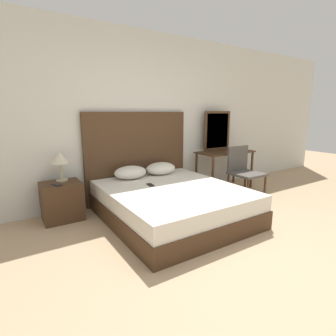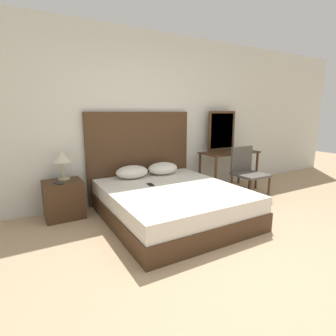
# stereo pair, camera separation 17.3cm
# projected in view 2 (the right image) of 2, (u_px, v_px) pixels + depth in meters

# --- Properties ---
(ground_plane) EXTENTS (16.00, 16.00, 0.00)m
(ground_plane) POSITION_uv_depth(u_px,v_px,m) (250.00, 269.00, 2.46)
(ground_plane) COLOR tan
(wall_back) EXTENTS (10.00, 0.06, 2.70)m
(wall_back) POSITION_uv_depth(u_px,v_px,m) (140.00, 118.00, 4.28)
(wall_back) COLOR silver
(wall_back) RESTS_ON ground_plane
(bed) EXTENTS (1.70, 1.96, 0.44)m
(bed) POSITION_uv_depth(u_px,v_px,m) (172.00, 203.00, 3.59)
(bed) COLOR #422B19
(bed) RESTS_ON ground_plane
(headboard) EXTENTS (1.79, 0.05, 1.45)m
(headboard) POSITION_uv_depth(u_px,v_px,m) (141.00, 156.00, 4.34)
(headboard) COLOR #422B19
(headboard) RESTS_ON ground_plane
(pillow_left) EXTENTS (0.50, 0.38, 0.19)m
(pillow_left) POSITION_uv_depth(u_px,v_px,m) (132.00, 172.00, 4.02)
(pillow_left) COLOR silver
(pillow_left) RESTS_ON bed
(pillow_right) EXTENTS (0.50, 0.38, 0.19)m
(pillow_right) POSITION_uv_depth(u_px,v_px,m) (163.00, 168.00, 4.29)
(pillow_right) COLOR silver
(pillow_right) RESTS_ON bed
(phone_on_bed) EXTENTS (0.09, 0.16, 0.01)m
(phone_on_bed) POSITION_uv_depth(u_px,v_px,m) (150.00, 185.00, 3.66)
(phone_on_bed) COLOR black
(phone_on_bed) RESTS_ON bed
(nightstand) EXTENTS (0.50, 0.42, 0.52)m
(nightstand) POSITION_uv_depth(u_px,v_px,m) (64.00, 199.00, 3.61)
(nightstand) COLOR #422B19
(nightstand) RESTS_ON ground_plane
(table_lamp) EXTENTS (0.26, 0.26, 0.40)m
(table_lamp) POSITION_uv_depth(u_px,v_px,m) (62.00, 158.00, 3.58)
(table_lamp) COLOR tan
(table_lamp) RESTS_ON nightstand
(phone_on_nightstand) EXTENTS (0.12, 0.17, 0.01)m
(phone_on_nightstand) POSITION_uv_depth(u_px,v_px,m) (58.00, 183.00, 3.44)
(phone_on_nightstand) COLOR black
(phone_on_nightstand) RESTS_ON nightstand
(vanity_desk) EXTENTS (1.08, 0.53, 0.72)m
(vanity_desk) POSITION_uv_depth(u_px,v_px,m) (229.00, 158.00, 4.87)
(vanity_desk) COLOR #422B19
(vanity_desk) RESTS_ON ground_plane
(vanity_mirror) EXTENTS (0.63, 0.03, 0.74)m
(vanity_mirror) POSITION_uv_depth(u_px,v_px,m) (222.00, 131.00, 4.97)
(vanity_mirror) COLOR #422B19
(vanity_mirror) RESTS_ON vanity_desk
(chair) EXTENTS (0.49, 0.49, 0.86)m
(chair) POSITION_uv_depth(u_px,v_px,m) (247.00, 169.00, 4.47)
(chair) COLOR #4C4742
(chair) RESTS_ON ground_plane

